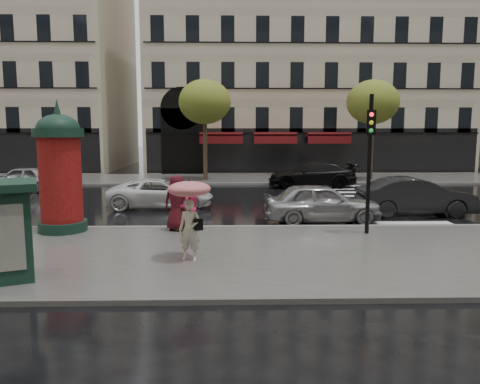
{
  "coord_description": "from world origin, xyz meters",
  "views": [
    {
      "loc": [
        -0.44,
        -12.87,
        3.47
      ],
      "look_at": [
        -0.1,
        1.5,
        1.52
      ],
      "focal_mm": 35.0,
      "sensor_mm": 36.0,
      "label": 1
    }
  ],
  "objects_px": {
    "woman_red": "(189,207)",
    "woman_umbrella": "(190,207)",
    "man_burgundy": "(177,203)",
    "car_black": "(312,175)",
    "car_darkgrey": "(416,197)",
    "car_white": "(161,193)",
    "car_far_silver": "(23,179)",
    "car_silver": "(321,203)",
    "traffic_light": "(370,150)",
    "morris_column": "(60,169)"
  },
  "relations": [
    {
      "from": "woman_red",
      "to": "woman_umbrella",
      "type": "bearing_deg",
      "value": 80.77
    },
    {
      "from": "man_burgundy",
      "to": "woman_red",
      "type": "bearing_deg",
      "value": -166.17
    },
    {
      "from": "man_burgundy",
      "to": "car_black",
      "type": "distance_m",
      "value": 14.05
    },
    {
      "from": "man_burgundy",
      "to": "car_darkgrey",
      "type": "distance_m",
      "value": 9.77
    },
    {
      "from": "car_white",
      "to": "car_far_silver",
      "type": "xyz_separation_m",
      "value": [
        -8.53,
        5.77,
        0.06
      ]
    },
    {
      "from": "car_darkgrey",
      "to": "car_black",
      "type": "bearing_deg",
      "value": 15.73
    },
    {
      "from": "car_silver",
      "to": "car_darkgrey",
      "type": "height_order",
      "value": "car_darkgrey"
    },
    {
      "from": "traffic_light",
      "to": "car_white",
      "type": "relative_size",
      "value": 0.96
    },
    {
      "from": "morris_column",
      "to": "car_far_silver",
      "type": "bearing_deg",
      "value": 118.86
    },
    {
      "from": "woman_umbrella",
      "to": "man_burgundy",
      "type": "bearing_deg",
      "value": 101.42
    },
    {
      "from": "car_white",
      "to": "man_burgundy",
      "type": "bearing_deg",
      "value": -167.55
    },
    {
      "from": "man_burgundy",
      "to": "car_far_silver",
      "type": "bearing_deg",
      "value": -34.39
    },
    {
      "from": "woman_umbrella",
      "to": "car_black",
      "type": "height_order",
      "value": "woman_umbrella"
    },
    {
      "from": "woman_red",
      "to": "car_silver",
      "type": "bearing_deg",
      "value": -173.77
    },
    {
      "from": "car_silver",
      "to": "man_burgundy",
      "type": "bearing_deg",
      "value": 107.19
    },
    {
      "from": "woman_red",
      "to": "car_darkgrey",
      "type": "distance_m",
      "value": 9.39
    },
    {
      "from": "morris_column",
      "to": "car_white",
      "type": "bearing_deg",
      "value": 64.67
    },
    {
      "from": "car_far_silver",
      "to": "woman_umbrella",
      "type": "bearing_deg",
      "value": 43.24
    },
    {
      "from": "car_darkgrey",
      "to": "car_silver",
      "type": "bearing_deg",
      "value": 108.57
    },
    {
      "from": "car_black",
      "to": "car_far_silver",
      "type": "relative_size",
      "value": 1.26
    },
    {
      "from": "woman_umbrella",
      "to": "car_far_silver",
      "type": "height_order",
      "value": "woman_umbrella"
    },
    {
      "from": "woman_umbrella",
      "to": "car_white",
      "type": "distance_m",
      "value": 9.07
    },
    {
      "from": "woman_umbrella",
      "to": "morris_column",
      "type": "bearing_deg",
      "value": 141.47
    },
    {
      "from": "morris_column",
      "to": "car_black",
      "type": "relative_size",
      "value": 0.83
    },
    {
      "from": "traffic_light",
      "to": "car_darkgrey",
      "type": "xyz_separation_m",
      "value": [
        3.09,
        3.84,
        -2.04
      ]
    },
    {
      "from": "man_burgundy",
      "to": "car_white",
      "type": "relative_size",
      "value": 0.4
    },
    {
      "from": "traffic_light",
      "to": "car_darkgrey",
      "type": "height_order",
      "value": "traffic_light"
    },
    {
      "from": "car_silver",
      "to": "car_black",
      "type": "height_order",
      "value": "car_black"
    },
    {
      "from": "car_silver",
      "to": "car_white",
      "type": "relative_size",
      "value": 0.94
    },
    {
      "from": "morris_column",
      "to": "car_black",
      "type": "distance_m",
      "value": 16.24
    },
    {
      "from": "woman_umbrella",
      "to": "traffic_light",
      "type": "height_order",
      "value": "traffic_light"
    },
    {
      "from": "woman_umbrella",
      "to": "car_far_silver",
      "type": "xyz_separation_m",
      "value": [
        -10.54,
        14.56,
        -0.81
      ]
    },
    {
      "from": "traffic_light",
      "to": "car_white",
      "type": "height_order",
      "value": "traffic_light"
    },
    {
      "from": "morris_column",
      "to": "car_black",
      "type": "height_order",
      "value": "morris_column"
    },
    {
      "from": "man_burgundy",
      "to": "car_darkgrey",
      "type": "bearing_deg",
      "value": -147.29
    },
    {
      "from": "woman_umbrella",
      "to": "man_burgundy",
      "type": "height_order",
      "value": "woman_umbrella"
    },
    {
      "from": "woman_umbrella",
      "to": "traffic_light",
      "type": "distance_m",
      "value": 6.28
    },
    {
      "from": "woman_umbrella",
      "to": "car_darkgrey",
      "type": "relative_size",
      "value": 0.46
    },
    {
      "from": "car_far_silver",
      "to": "car_white",
      "type": "bearing_deg",
      "value": 63.27
    },
    {
      "from": "man_burgundy",
      "to": "car_black",
      "type": "xyz_separation_m",
      "value": [
        6.68,
        12.36,
        -0.29
      ]
    },
    {
      "from": "car_silver",
      "to": "car_white",
      "type": "distance_m",
      "value": 7.3
    },
    {
      "from": "morris_column",
      "to": "man_burgundy",
      "type": "bearing_deg",
      "value": 0.0
    },
    {
      "from": "car_darkgrey",
      "to": "car_white",
      "type": "bearing_deg",
      "value": 79.06
    },
    {
      "from": "morris_column",
      "to": "car_black",
      "type": "bearing_deg",
      "value": 49.81
    },
    {
      "from": "man_burgundy",
      "to": "morris_column",
      "type": "height_order",
      "value": "morris_column"
    },
    {
      "from": "morris_column",
      "to": "car_silver",
      "type": "relative_size",
      "value": 0.99
    },
    {
      "from": "morris_column",
      "to": "car_darkgrey",
      "type": "height_order",
      "value": "morris_column"
    },
    {
      "from": "woman_umbrella",
      "to": "car_silver",
      "type": "height_order",
      "value": "woman_umbrella"
    },
    {
      "from": "car_white",
      "to": "car_black",
      "type": "distance_m",
      "value": 10.69
    },
    {
      "from": "woman_red",
      "to": "morris_column",
      "type": "relative_size",
      "value": 0.36
    }
  ]
}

